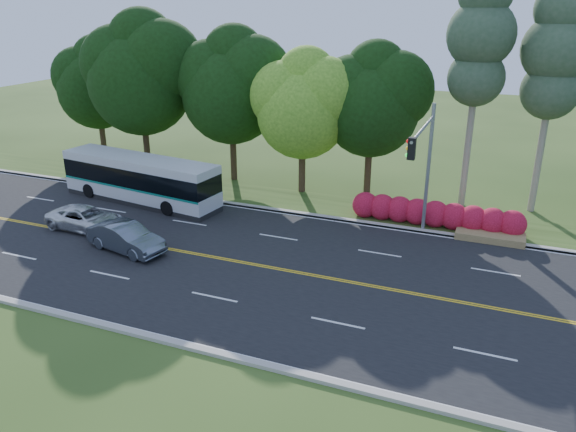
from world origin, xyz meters
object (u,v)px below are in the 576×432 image
at_px(transit_bus, 140,180).
at_px(suv, 86,219).
at_px(traffic_signal, 424,157).
at_px(sedan, 126,238).

distance_m(transit_bus, suv, 5.05).
distance_m(traffic_signal, transit_bus, 17.48).
height_order(transit_bus, suv, transit_bus).
xyz_separation_m(traffic_signal, sedan, (-13.39, -6.37, -3.94)).
relative_size(sedan, suv, 0.96).
relative_size(traffic_signal, transit_bus, 0.63).
distance_m(traffic_signal, sedan, 15.34).
relative_size(transit_bus, sedan, 2.55).
distance_m(transit_bus, sedan, 7.56).
bearing_deg(transit_bus, sedan, -52.21).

